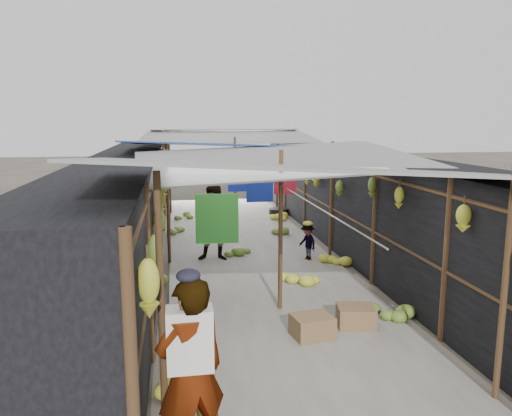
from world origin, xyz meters
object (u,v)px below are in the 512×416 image
crate_near (312,327)px  vendor_seated (307,242)px  black_basin (279,211)px  shopper_blue (216,223)px  vendor_elderly (191,373)px

crate_near → vendor_seated: bearing=65.9°
black_basin → shopper_blue: shopper_blue is taller
vendor_elderly → vendor_seated: 6.83m
crate_near → vendor_elderly: 3.04m
vendor_elderly → shopper_blue: size_ratio=1.03×
black_basin → vendor_elderly: vendor_elderly is taller
crate_near → vendor_elderly: (-1.77, -2.36, 0.71)m
vendor_elderly → shopper_blue: (0.77, 6.56, -0.03)m
vendor_seated → vendor_elderly: bearing=-44.9°
black_basin → vendor_elderly: size_ratio=0.36×
black_basin → vendor_seated: 5.50m
vendor_elderly → vendor_seated: size_ratio=2.13×
black_basin → vendor_seated: bearing=-95.3°
shopper_blue → black_basin: bearing=73.5°
crate_near → vendor_elderly: size_ratio=0.32×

